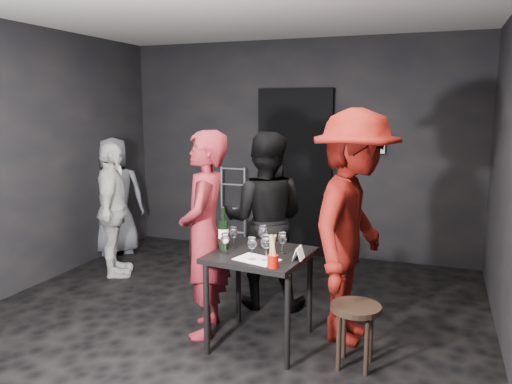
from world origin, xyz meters
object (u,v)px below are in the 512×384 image
(tasting_table, at_px, (261,265))
(bystander_grey, at_px, (115,196))
(server_red, at_px, (204,221))
(breadstick_cup, at_px, (273,252))
(man_maroon, at_px, (354,198))
(hand_truck, at_px, (232,234))
(woman_black, at_px, (264,211))
(stool, at_px, (356,317))
(wine_bottle, at_px, (223,233))
(bystander_cream, at_px, (113,210))

(tasting_table, xyz_separation_m, bystander_grey, (-2.59, 1.70, 0.10))
(server_red, xyz_separation_m, breadstick_cup, (0.70, -0.34, -0.09))
(server_red, relative_size, man_maroon, 0.82)
(hand_truck, xyz_separation_m, woman_black, (1.02, -1.61, 0.71))
(stool, relative_size, wine_bottle, 1.40)
(breadstick_cup, bearing_deg, server_red, 154.24)
(hand_truck, xyz_separation_m, breadstick_cup, (1.46, -2.69, 0.66))
(server_red, bearing_deg, wine_bottle, 60.96)
(bystander_grey, bearing_deg, hand_truck, 169.23)
(server_red, height_order, bystander_cream, server_red)
(bystander_cream, bearing_deg, woman_black, -124.27)
(server_red, bearing_deg, bystander_grey, -145.57)
(woman_black, relative_size, bystander_cream, 1.22)
(hand_truck, xyz_separation_m, stool, (2.02, -2.49, 0.17))
(tasting_table, relative_size, breadstick_cup, 2.97)
(bystander_grey, bearing_deg, man_maroon, 119.42)
(tasting_table, distance_m, wine_bottle, 0.38)
(server_red, height_order, bystander_grey, server_red)
(woman_black, relative_size, bystander_grey, 1.21)
(woman_black, height_order, bystander_grey, woman_black)
(hand_truck, relative_size, wine_bottle, 3.25)
(bystander_grey, bearing_deg, bystander_cream, 86.73)
(woman_black, bearing_deg, hand_truck, -68.27)
(stool, xyz_separation_m, bystander_grey, (-3.36, 1.81, 0.37))
(server_red, distance_m, woman_black, 0.78)
(wine_bottle, relative_size, breadstick_cup, 1.33)
(man_maroon, bearing_deg, wine_bottle, 116.34)
(hand_truck, relative_size, man_maroon, 0.47)
(woman_black, xyz_separation_m, bystander_cream, (-1.85, 0.21, -0.17))
(man_maroon, relative_size, bystander_cream, 1.56)
(bystander_grey, xyz_separation_m, breadstick_cup, (2.79, -2.01, 0.11))
(bystander_cream, distance_m, breadstick_cup, 2.63)
(tasting_table, xyz_separation_m, server_red, (-0.50, 0.03, 0.30))
(man_maroon, height_order, bystander_grey, man_maroon)
(tasting_table, height_order, woman_black, woman_black)
(woman_black, height_order, breadstick_cup, woman_black)
(woman_black, distance_m, breadstick_cup, 1.16)
(stool, distance_m, man_maroon, 0.91)
(stool, bearing_deg, man_maroon, 103.69)
(stool, bearing_deg, bystander_grey, 151.66)
(tasting_table, relative_size, bystander_grey, 0.50)
(man_maroon, bearing_deg, woman_black, 70.89)
(server_red, relative_size, woman_black, 1.05)
(woman_black, bearing_deg, server_red, 60.03)
(man_maroon, distance_m, wine_bottle, 1.07)
(bystander_cream, bearing_deg, wine_bottle, -146.93)
(man_maroon, relative_size, breadstick_cup, 9.22)
(hand_truck, relative_size, bystander_grey, 0.73)
(tasting_table, height_order, breadstick_cup, breadstick_cup)
(man_maroon, bearing_deg, bystander_grey, 73.62)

